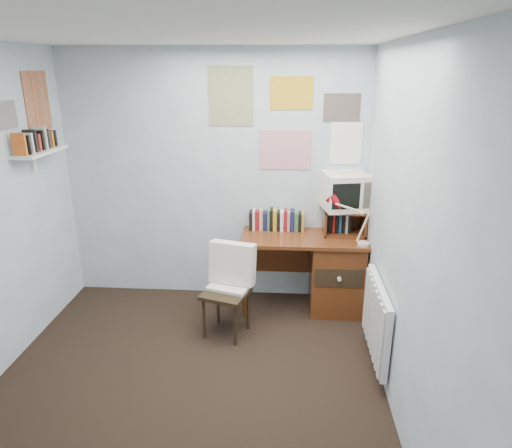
{
  "coord_description": "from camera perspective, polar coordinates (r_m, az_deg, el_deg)",
  "views": [
    {
      "loc": [
        0.73,
        -2.67,
        2.31
      ],
      "look_at": [
        0.47,
        0.93,
        1.06
      ],
      "focal_mm": 32.0,
      "sensor_mm": 36.0,
      "label": 1
    }
  ],
  "objects": [
    {
      "name": "radiator",
      "position": [
        3.8,
        14.88,
        -11.48
      ],
      "size": [
        0.09,
        0.8,
        0.6
      ],
      "primitive_type": "cube",
      "color": "white",
      "rests_on": "right_wall"
    },
    {
      "name": "posters_back",
      "position": [
        4.43,
        3.74,
        13.05
      ],
      "size": [
        1.2,
        0.01,
        0.9
      ],
      "primitive_type": "cube",
      "color": "white",
      "rests_on": "back_wall"
    },
    {
      "name": "book_row",
      "position": [
        4.56,
        2.96,
        0.6
      ],
      "size": [
        0.6,
        0.14,
        0.22
      ],
      "primitive_type": "cube",
      "color": "brown",
      "rests_on": "desk"
    },
    {
      "name": "tv_riser",
      "position": [
        4.52,
        10.96,
        0.32
      ],
      "size": [
        0.4,
        0.3,
        0.25
      ],
      "primitive_type": "cube",
      "color": "brown",
      "rests_on": "desk"
    },
    {
      "name": "desk_chair",
      "position": [
        4.11,
        -3.81,
        -8.66
      ],
      "size": [
        0.51,
        0.5,
        0.81
      ],
      "primitive_type": "cube",
      "rotation": [
        0.0,
        0.0,
        -0.31
      ],
      "color": "black",
      "rests_on": "ground"
    },
    {
      "name": "back_wall",
      "position": [
        4.6,
        -5.22,
        5.63
      ],
      "size": [
        3.0,
        0.02,
        2.5
      ],
      "primitive_type": "cube",
      "color": "silver",
      "rests_on": "ground"
    },
    {
      "name": "desk_lamp",
      "position": [
        4.23,
        13.49,
        -0.11
      ],
      "size": [
        0.34,
        0.31,
        0.4
      ],
      "primitive_type": "cube",
      "rotation": [
        0.0,
        0.0,
        0.3
      ],
      "color": "#B20B18",
      "rests_on": "desk"
    },
    {
      "name": "wall_shelf",
      "position": [
        4.38,
        -25.39,
        8.17
      ],
      "size": [
        0.2,
        0.62,
        0.24
      ],
      "primitive_type": "cube",
      "color": "white",
      "rests_on": "left_wall"
    },
    {
      "name": "crt_tv",
      "position": [
        4.45,
        11.05,
        4.25
      ],
      "size": [
        0.47,
        0.44,
        0.38
      ],
      "primitive_type": "cube",
      "rotation": [
        0.0,
        0.0,
        0.21
      ],
      "color": "#F0E2C9",
      "rests_on": "tv_riser"
    },
    {
      "name": "posters_left",
      "position": [
        4.38,
        -27.21,
        12.97
      ],
      "size": [
        0.01,
        0.7,
        0.6
      ],
      "primitive_type": "cube",
      "color": "white",
      "rests_on": "left_wall"
    },
    {
      "name": "desk",
      "position": [
        4.58,
        9.26,
        -5.79
      ],
      "size": [
        1.2,
        0.55,
        0.76
      ],
      "color": "brown",
      "rests_on": "ground"
    },
    {
      "name": "ground",
      "position": [
        3.6,
        -9.23,
        -21.16
      ],
      "size": [
        3.5,
        3.5,
        0.0
      ],
      "primitive_type": "plane",
      "color": "black",
      "rests_on": "ground"
    },
    {
      "name": "right_wall",
      "position": [
        2.97,
        18.85,
        -2.92
      ],
      "size": [
        0.02,
        3.5,
        2.5
      ],
      "primitive_type": "cube",
      "color": "silver",
      "rests_on": "ground"
    },
    {
      "name": "ceiling",
      "position": [
        2.77,
        -12.16,
        22.62
      ],
      "size": [
        3.0,
        3.5,
        0.02
      ],
      "primitive_type": "cube",
      "color": "white",
      "rests_on": "back_wall"
    }
  ]
}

